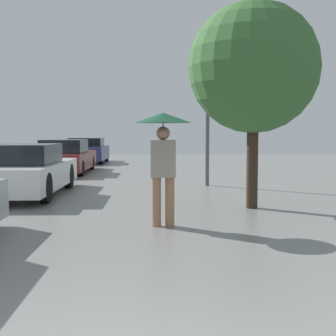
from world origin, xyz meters
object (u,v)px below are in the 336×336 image
object	(u,v)px
parked_car_third	(65,157)
street_lamp	(208,85)
tree	(254,68)
parked_car_second	(25,171)
parked_car_farthest	(87,151)
pedestrian	(163,141)

from	to	relation	value
parked_car_third	street_lamp	xyz separation A→B (m)	(4.86, -4.39, 2.29)
tree	parked_car_second	bearing A→B (deg)	157.63
parked_car_farthest	street_lamp	bearing A→B (deg)	-64.50
parked_car_third	street_lamp	bearing A→B (deg)	-42.10
parked_car_farthest	tree	world-z (taller)	tree
pedestrian	street_lamp	distance (m)	6.13
parked_car_second	parked_car_third	distance (m)	6.30
pedestrian	parked_car_second	size ratio (longest dim) A/B	0.41
tree	street_lamp	world-z (taller)	tree
parked_car_second	tree	distance (m)	5.95
pedestrian	street_lamp	xyz separation A→B (m)	(1.38, 5.78, 1.49)
tree	parked_car_farthest	bearing A→B (deg)	110.51
parked_car_third	parked_car_farthest	distance (m)	5.83
pedestrian	parked_car_third	bearing A→B (deg)	108.89
parked_car_third	parked_car_farthest	size ratio (longest dim) A/B	1.18
parked_car_second	street_lamp	xyz separation A→B (m)	(4.66, 1.90, 2.28)
parked_car_second	street_lamp	distance (m)	5.53
street_lamp	parked_car_third	bearing A→B (deg)	137.90
parked_car_second	parked_car_farthest	bearing A→B (deg)	91.00
parked_car_second	parked_car_farthest	size ratio (longest dim) A/B	1.17
parked_car_third	parked_car_farthest	world-z (taller)	parked_car_third
parked_car_third	tree	xyz separation A→B (m)	(5.31, -8.39, 2.22)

